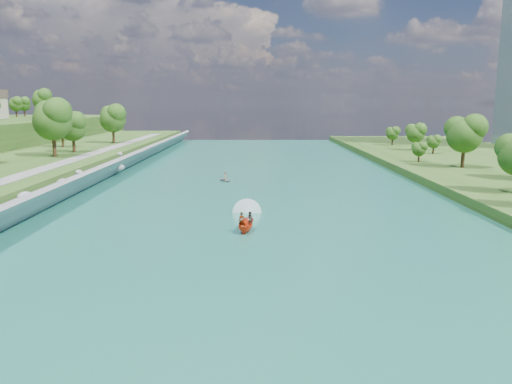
{
  "coord_description": "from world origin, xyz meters",
  "views": [
    {
      "loc": [
        -0.09,
        -44.94,
        13.42
      ],
      "look_at": [
        0.05,
        16.41,
        2.5
      ],
      "focal_mm": 35.0,
      "sensor_mm": 36.0,
      "label": 1
    }
  ],
  "objects": [
    {
      "name": "raft",
      "position": [
        -5.22,
        40.62,
        0.47
      ],
      "size": [
        3.4,
        3.84,
        1.54
      ],
      "rotation": [
        0.0,
        0.0,
        0.44
      ],
      "color": "#919298",
      "rests_on": "river_water"
    },
    {
      "name": "riprap_bank",
      "position": [
        -25.86,
        19.14,
        1.81
      ],
      "size": [
        4.55,
        236.0,
        4.24
      ],
      "color": "slate",
      "rests_on": "ground"
    },
    {
      "name": "ground",
      "position": [
        0.0,
        0.0,
        0.0
      ],
      "size": [
        260.0,
        260.0,
        0.0
      ],
      "primitive_type": "plane",
      "color": "#2D5119",
      "rests_on": "ground"
    },
    {
      "name": "river_water",
      "position": [
        0.0,
        20.0,
        0.05
      ],
      "size": [
        55.0,
        240.0,
        0.1
      ],
      "primitive_type": "cube",
      "color": "#1A665A",
      "rests_on": "ground"
    },
    {
      "name": "riverside_path",
      "position": [
        -32.5,
        20.0,
        3.55
      ],
      "size": [
        3.0,
        200.0,
        0.1
      ],
      "primitive_type": "cube",
      "color": "gray",
      "rests_on": "berm_west"
    },
    {
      "name": "motorboat",
      "position": [
        -1.05,
        8.12,
        0.7
      ],
      "size": [
        3.6,
        18.7,
        2.15
      ],
      "rotation": [
        0.0,
        0.0,
        2.97
      ],
      "color": "red",
      "rests_on": "river_water"
    }
  ]
}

